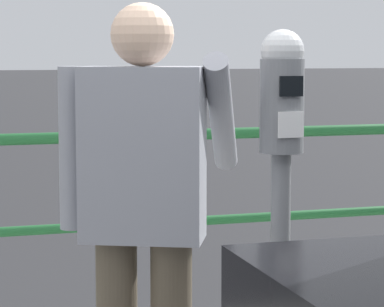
# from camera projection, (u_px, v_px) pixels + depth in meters

# --- Properties ---
(parking_meter) EXTENTS (0.16, 0.16, 1.57)m
(parking_meter) POSITION_uv_depth(u_px,v_px,m) (281.00, 162.00, 3.19)
(parking_meter) COLOR slate
(parking_meter) RESTS_ON sidewalk_curb
(pedestrian_at_meter) EXTENTS (0.74, 0.50, 1.66)m
(pedestrian_at_meter) POSITION_uv_depth(u_px,v_px,m) (144.00, 205.00, 3.22)
(pedestrian_at_meter) COLOR brown
(pedestrian_at_meter) RESTS_ON sidewalk_curb
(background_railing) EXTENTS (24.06, 0.06, 1.08)m
(background_railing) POSITION_uv_depth(u_px,v_px,m) (160.00, 186.00, 4.82)
(background_railing) COLOR #1E602D
(background_railing) RESTS_ON sidewalk_curb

